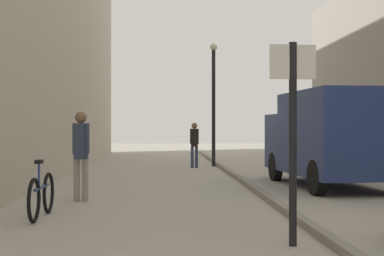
# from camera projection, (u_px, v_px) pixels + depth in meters

# --- Properties ---
(ground_plane) EXTENTS (80.00, 80.00, 0.00)m
(ground_plane) POSITION_uv_depth(u_px,v_px,m) (188.00, 192.00, 13.44)
(ground_plane) COLOR #A8A093
(kerb_strip) EXTENTS (0.16, 40.00, 0.12)m
(kerb_strip) POSITION_uv_depth(u_px,v_px,m) (255.00, 189.00, 13.52)
(kerb_strip) COLOR gray
(kerb_strip) RESTS_ON ground_plane
(pedestrian_main_foreground) EXTENTS (0.33, 0.23, 1.68)m
(pedestrian_main_foreground) POSITION_uv_depth(u_px,v_px,m) (194.00, 142.00, 21.37)
(pedestrian_main_foreground) COLOR #2D3851
(pedestrian_main_foreground) RESTS_ON ground_plane
(pedestrian_mid_block) EXTENTS (0.36, 0.26, 1.84)m
(pedestrian_mid_block) POSITION_uv_depth(u_px,v_px,m) (81.00, 149.00, 11.72)
(pedestrian_mid_block) COLOR gray
(pedestrian_mid_block) RESTS_ON ground_plane
(delivery_van) EXTENTS (2.42, 5.24, 2.40)m
(delivery_van) POSITION_uv_depth(u_px,v_px,m) (330.00, 136.00, 14.55)
(delivery_van) COLOR navy
(delivery_van) RESTS_ON ground_plane
(street_sign_post) EXTENTS (0.60, 0.10, 2.60)m
(street_sign_post) POSITION_uv_depth(u_px,v_px,m) (293.00, 125.00, 7.31)
(street_sign_post) COLOR black
(street_sign_post) RESTS_ON ground_plane
(lamp_post) EXTENTS (0.28, 0.28, 4.76)m
(lamp_post) POSITION_uv_depth(u_px,v_px,m) (214.00, 96.00, 22.16)
(lamp_post) COLOR black
(lamp_post) RESTS_ON ground_plane
(bicycle_leaning) EXTENTS (0.10, 1.77, 0.98)m
(bicycle_leaning) POSITION_uv_depth(u_px,v_px,m) (41.00, 195.00, 9.57)
(bicycle_leaning) COLOR black
(bicycle_leaning) RESTS_ON ground_plane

